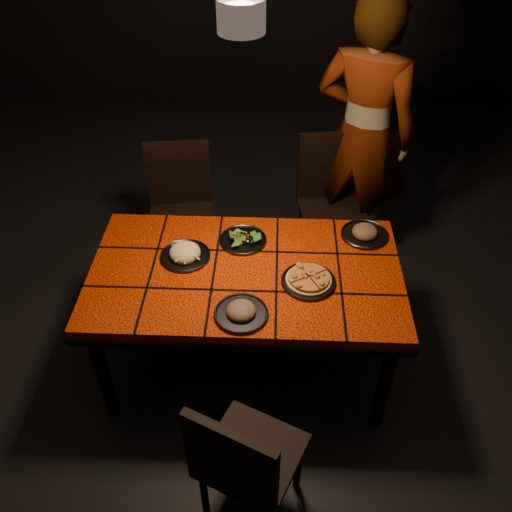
{
  "coord_description": "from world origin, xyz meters",
  "views": [
    {
      "loc": [
        0.14,
        -2.04,
        2.63
      ],
      "look_at": [
        0.05,
        0.03,
        0.82
      ],
      "focal_mm": 38.0,
      "sensor_mm": 36.0,
      "label": 1
    }
  ],
  "objects_px": {
    "plate_pizza": "(309,280)",
    "diner": "(363,136)",
    "chair_far_left": "(181,203)",
    "dining_table": "(246,281)",
    "chair_far_right": "(331,195)",
    "chair_near": "(243,462)",
    "plate_pasta": "(185,254)"
  },
  "relations": [
    {
      "from": "dining_table",
      "to": "diner",
      "type": "distance_m",
      "value": 1.35
    },
    {
      "from": "chair_far_right",
      "to": "plate_pizza",
      "type": "height_order",
      "value": "chair_far_right"
    },
    {
      "from": "chair_far_right",
      "to": "plate_pasta",
      "type": "relative_size",
      "value": 3.62
    },
    {
      "from": "chair_near",
      "to": "plate_pizza",
      "type": "bearing_deg",
      "value": -84.27
    },
    {
      "from": "dining_table",
      "to": "chair_far_right",
      "type": "bearing_deg",
      "value": 62.29
    },
    {
      "from": "diner",
      "to": "chair_far_left",
      "type": "bearing_deg",
      "value": 36.47
    },
    {
      "from": "chair_far_left",
      "to": "plate_pasta",
      "type": "distance_m",
      "value": 0.84
    },
    {
      "from": "chair_far_left",
      "to": "plate_pasta",
      "type": "height_order",
      "value": "chair_far_left"
    },
    {
      "from": "dining_table",
      "to": "diner",
      "type": "relative_size",
      "value": 0.88
    },
    {
      "from": "dining_table",
      "to": "chair_far_right",
      "type": "relative_size",
      "value": 1.69
    },
    {
      "from": "chair_far_right",
      "to": "diner",
      "type": "bearing_deg",
      "value": 28.38
    },
    {
      "from": "chair_far_right",
      "to": "plate_pasta",
      "type": "bearing_deg",
      "value": -141.63
    },
    {
      "from": "diner",
      "to": "plate_pasta",
      "type": "relative_size",
      "value": 7.0
    },
    {
      "from": "chair_far_left",
      "to": "plate_pizza",
      "type": "bearing_deg",
      "value": -57.88
    },
    {
      "from": "chair_near",
      "to": "chair_far_left",
      "type": "bearing_deg",
      "value": -49.27
    },
    {
      "from": "dining_table",
      "to": "chair_far_left",
      "type": "height_order",
      "value": "chair_far_left"
    },
    {
      "from": "chair_far_right",
      "to": "plate_pizza",
      "type": "bearing_deg",
      "value": -109.06
    },
    {
      "from": "chair_near",
      "to": "plate_pasta",
      "type": "xyz_separation_m",
      "value": [
        -0.36,
        1.0,
        0.27
      ]
    },
    {
      "from": "chair_far_right",
      "to": "plate_pasta",
      "type": "xyz_separation_m",
      "value": [
        -0.84,
        -0.9,
        0.22
      ]
    },
    {
      "from": "chair_far_left",
      "to": "plate_pizza",
      "type": "distance_m",
      "value": 1.27
    },
    {
      "from": "dining_table",
      "to": "chair_near",
      "type": "height_order",
      "value": "chair_near"
    },
    {
      "from": "dining_table",
      "to": "diner",
      "type": "height_order",
      "value": "diner"
    },
    {
      "from": "plate_pasta",
      "to": "chair_far_left",
      "type": "bearing_deg",
      "value": 101.66
    },
    {
      "from": "chair_far_left",
      "to": "plate_pasta",
      "type": "xyz_separation_m",
      "value": [
        0.16,
        -0.79,
        0.24
      ]
    },
    {
      "from": "diner",
      "to": "plate_pizza",
      "type": "xyz_separation_m",
      "value": [
        -0.38,
        -1.2,
        -0.16
      ]
    },
    {
      "from": "plate_pasta",
      "to": "dining_table",
      "type": "bearing_deg",
      "value": -15.44
    },
    {
      "from": "chair_far_left",
      "to": "diner",
      "type": "distance_m",
      "value": 1.27
    },
    {
      "from": "plate_pizza",
      "to": "diner",
      "type": "bearing_deg",
      "value": 72.46
    },
    {
      "from": "dining_table",
      "to": "plate_pizza",
      "type": "distance_m",
      "value": 0.34
    },
    {
      "from": "plate_pasta",
      "to": "diner",
      "type": "bearing_deg",
      "value": 45.32
    },
    {
      "from": "chair_near",
      "to": "diner",
      "type": "bearing_deg",
      "value": -83.61
    },
    {
      "from": "chair_near",
      "to": "plate_pasta",
      "type": "height_order",
      "value": "chair_near"
    }
  ]
}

